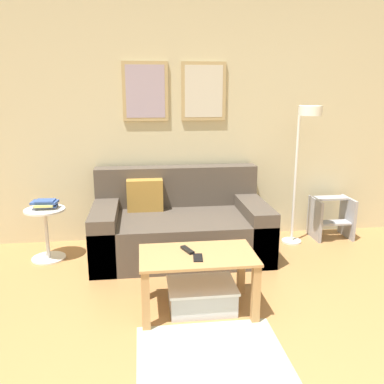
# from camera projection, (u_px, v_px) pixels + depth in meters

# --- Properties ---
(wall_back) EXTENTS (5.60, 0.09, 2.55)m
(wall_back) POSITION_uv_depth(u_px,v_px,m) (198.00, 121.00, 4.33)
(wall_back) COLOR #C6BC93
(wall_back) RESTS_ON ground_plane
(area_rug) EXTENTS (0.92, 0.70, 0.01)m
(area_rug) POSITION_uv_depth(u_px,v_px,m) (211.00, 354.00, 2.53)
(area_rug) COLOR #B2B79E
(area_rug) RESTS_ON ground_plane
(couch) EXTENTS (1.69, 0.97, 0.82)m
(couch) POSITION_uv_depth(u_px,v_px,m) (179.00, 226.00, 4.06)
(couch) COLOR #4C4238
(couch) RESTS_ON ground_plane
(coffee_table) EXTENTS (0.84, 0.50, 0.45)m
(coffee_table) POSITION_uv_depth(u_px,v_px,m) (197.00, 266.00, 2.97)
(coffee_table) COLOR #AD7F4C
(coffee_table) RESTS_ON ground_plane
(storage_bin) EXTENTS (0.51, 0.38, 0.20)m
(storage_bin) POSITION_uv_depth(u_px,v_px,m) (202.00, 296.00, 3.05)
(storage_bin) COLOR #B2B2B7
(storage_bin) RESTS_ON ground_plane
(floor_lamp) EXTENTS (0.22, 0.48, 1.46)m
(floor_lamp) POSITION_uv_depth(u_px,v_px,m) (305.00, 142.00, 3.96)
(floor_lamp) COLOR white
(floor_lamp) RESTS_ON ground_plane
(side_table) EXTENTS (0.38, 0.38, 0.51)m
(side_table) POSITION_uv_depth(u_px,v_px,m) (46.00, 229.00, 3.90)
(side_table) COLOR silver
(side_table) RESTS_ON ground_plane
(book_stack) EXTENTS (0.25, 0.17, 0.09)m
(book_stack) POSITION_uv_depth(u_px,v_px,m) (45.00, 204.00, 3.85)
(book_stack) COLOR #4C4C51
(book_stack) RESTS_ON side_table
(remote_control) EXTENTS (0.09, 0.15, 0.02)m
(remote_control) POSITION_uv_depth(u_px,v_px,m) (187.00, 250.00, 2.99)
(remote_control) COLOR black
(remote_control) RESTS_ON coffee_table
(cell_phone) EXTENTS (0.08, 0.15, 0.01)m
(cell_phone) POSITION_uv_depth(u_px,v_px,m) (198.00, 258.00, 2.87)
(cell_phone) COLOR black
(cell_phone) RESTS_ON coffee_table
(step_stool) EXTENTS (0.41, 0.34, 0.45)m
(step_stool) POSITION_uv_depth(u_px,v_px,m) (331.00, 217.00, 4.49)
(step_stool) COLOR #99999E
(step_stool) RESTS_ON ground_plane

